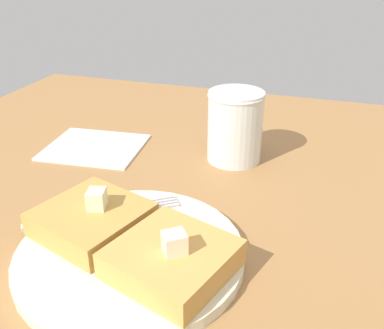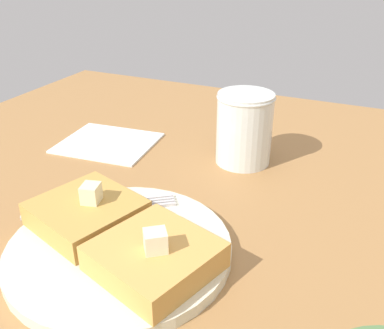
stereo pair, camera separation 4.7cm
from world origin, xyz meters
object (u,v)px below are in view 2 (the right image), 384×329
object	(u,v)px
plate	(120,248)
syrup_jar	(244,131)
fork	(110,207)
napkin	(108,143)

from	to	relation	value
plate	syrup_jar	bearing A→B (deg)	-100.64
fork	napkin	xyz separation A→B (cm)	(11.22, -15.95, -1.17)
syrup_jar	napkin	world-z (taller)	syrup_jar
syrup_jar	napkin	size ratio (longest dim) A/B	0.71
fork	napkin	distance (cm)	19.53
fork	napkin	bearing A→B (deg)	-54.87
syrup_jar	fork	bearing A→B (deg)	65.22
syrup_jar	napkin	xyz separation A→B (cm)	(19.87, 2.79, -4.29)
plate	syrup_jar	size ratio (longest dim) A/B	2.23
plate	napkin	distance (cm)	25.84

